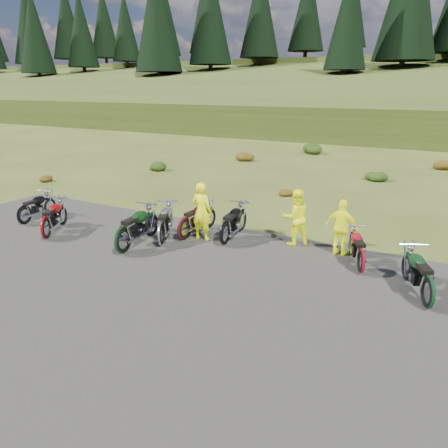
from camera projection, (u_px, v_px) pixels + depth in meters
The scene contains 37 objects.
ground at pixel (168, 269), 11.68m from camera, with size 300.00×300.00×0.00m, color #3B4316.
gravel_pad at pixel (116, 300), 10.02m from camera, with size 20.00×12.00×0.04m, color black.
hill_slope at pixel (413, 126), 53.18m from camera, with size 300.00×46.00×3.00m, color #334015, non-canonical shape.
hill_plateau at pixel (446, 106), 102.98m from camera, with size 300.00×90.00×9.17m, color #334015.
conifer_5 at pixel (26, 34), 120.08m from camera, with size 6.16×6.16×16.00m.
conifer_8 at pixel (28, 23), 100.74m from camera, with size 7.92×7.92×20.00m.
conifer_9 at pixel (66, 21), 102.70m from camera, with size 7.48×7.48×19.00m.
conifer_10 at pixel (104, 22), 104.90m from camera, with size 7.04×7.04×18.00m.
conifer_11 at pixel (34, 31), 82.76m from camera, with size 6.60×6.60×17.00m.
conifer_12 at pixel (81, 29), 84.72m from camera, with size 6.16×6.16×16.00m.
conifer_13 at pixel (125, 27), 86.68m from camera, with size 5.72×5.72×15.00m.
conifer_14 at pixel (167, 24), 88.64m from camera, with size 5.28×5.28×14.00m.
conifer_15 at pixel (208, 7), 89.72m from camera, with size 7.92×7.92×20.00m.
conifer_16 at pixel (157, 14), 67.64m from camera, with size 7.48×7.48×19.00m.
conifer_17 at pixel (210, 11), 69.60m from camera, with size 7.04×7.04×18.00m.
conifer_18 at pixel (260, 9), 71.56m from camera, with size 6.60×6.60×17.00m.
conifer_19 at pixel (308, 7), 73.52m from camera, with size 6.16×6.16×16.00m.
conifer_20 at pixel (352, 7), 75.60m from camera, with size 5.72×5.72×15.00m.
conifer_21 at pixel (348, 18), 53.59m from camera, with size 5.28×5.28×14.00m.
shrub_0 at pixel (48, 177), 22.21m from camera, with size 0.77×0.77×0.45m, color #5E2D0B.
shrub_1 at pixel (157, 165), 25.23m from camera, with size 1.03×1.03×0.61m, color #1A330C.
shrub_2 at pixel (243, 155), 28.25m from camera, with size 1.30×1.30×0.77m, color #5E2D0B.
shrub_3 at pixel (313, 147), 31.26m from camera, with size 1.56×1.56×0.92m, color #1A330C.
shrub_4 at pixel (284, 191), 19.44m from camera, with size 0.77×0.77×0.45m, color #5E2D0B.
shrub_5 at pixel (375, 175), 22.45m from camera, with size 1.03×1.03×0.61m, color #1A330C.
shrub_6 at pixel (445, 163), 25.47m from camera, with size 1.30×1.30×0.77m, color #5E2D0B.
motorcycle_0 at pixel (26, 225), 15.40m from camera, with size 1.90×0.63×1.00m, color black, non-canonical shape.
motorcycle_1 at pixel (48, 239), 13.94m from camera, with size 2.09×0.70×1.09m, color maroon, non-canonical shape.
motorcycle_2 at pixel (124, 254), 12.74m from camera, with size 2.33×0.78×1.22m, color black, non-canonical shape.
motorcycle_3 at pixel (162, 246), 13.38m from camera, with size 2.14×0.71×1.12m, color #A4A5A9, non-canonical shape.
motorcycle_4 at pixel (185, 240), 13.87m from camera, with size 2.08×0.69×1.09m, color #570E0F, non-canonical shape.
motorcycle_5 at pixel (225, 245), 13.42m from camera, with size 2.13×0.71×1.12m, color black, non-canonical shape.
motorcycle_6 at pixel (360, 274), 11.40m from camera, with size 1.89×0.63×0.99m, color maroon, non-canonical shape.
motorcycle_7 at pixel (425, 308), 9.63m from camera, with size 2.07×0.69×1.09m, color black, non-canonical shape.
person_middle at pixel (202, 212), 13.63m from camera, with size 0.67×0.44×1.84m, color #FAFF0D.
person_right_a at pixel (295, 218), 13.21m from camera, with size 0.84×0.65×1.73m, color #FAFF0D.
person_right_b at pixel (342, 228), 12.40m from camera, with size 0.95×0.40×1.63m, color #FAFF0D.
Camera 1 is at (6.59, -8.64, 4.69)m, focal length 35.00 mm.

